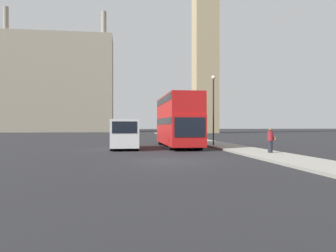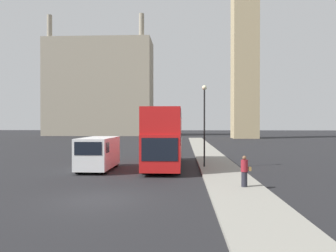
{
  "view_description": "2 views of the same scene",
  "coord_description": "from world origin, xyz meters",
  "views": [
    {
      "loc": [
        -2.59,
        -17.53,
        1.93
      ],
      "look_at": [
        1.53,
        11.65,
        1.85
      ],
      "focal_mm": 35.0,
      "sensor_mm": 36.0,
      "label": 1
    },
    {
      "loc": [
        3.78,
        -14.47,
        3.4
      ],
      "look_at": [
        2.15,
        20.34,
        3.13
      ],
      "focal_mm": 35.0,
      "sensor_mm": 36.0,
      "label": 2
    }
  ],
  "objects": [
    {
      "name": "street_lamp",
      "position": [
        5.37,
        10.33,
        4.14
      ],
      "size": [
        0.36,
        0.36,
        6.14
      ],
      "color": "black",
      "rests_on": "sidewalk_strip"
    },
    {
      "name": "sidewalk_strip",
      "position": [
        6.49,
        0.0,
        0.07
      ],
      "size": [
        2.98,
        120.0,
        0.15
      ],
      "color": "gray",
      "rests_on": "ground_plane"
    },
    {
      "name": "red_double_decker_bus",
      "position": [
        2.31,
        11.04,
        2.49
      ],
      "size": [
        2.63,
        10.47,
        4.48
      ],
      "color": "red",
      "rests_on": "ground_plane"
    },
    {
      "name": "white_van",
      "position": [
        -2.4,
        8.96,
        1.28
      ],
      "size": [
        2.17,
        5.19,
        2.38
      ],
      "color": "white",
      "rests_on": "ground_plane"
    },
    {
      "name": "pedestrian",
      "position": [
        6.92,
        2.47,
        0.95
      ],
      "size": [
        0.51,
        0.35,
        1.59
      ],
      "color": "#23232D",
      "rests_on": "sidewalk_strip"
    },
    {
      "name": "ground_plane",
      "position": [
        0.0,
        0.0,
        0.0
      ],
      "size": [
        300.0,
        300.0,
        0.0
      ],
      "primitive_type": "plane",
      "color": "black"
    },
    {
      "name": "building_block_distant",
      "position": [
        -20.12,
        78.38,
        13.59
      ],
      "size": [
        29.76,
        11.47,
        33.06
      ],
      "color": "#9E937F",
      "rests_on": "ground_plane"
    }
  ]
}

